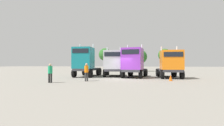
# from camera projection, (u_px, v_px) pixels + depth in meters

# --- Properties ---
(ground) EXTENTS (200.00, 200.00, 0.00)m
(ground) POSITION_uv_depth(u_px,v_px,m) (121.00, 79.00, 18.57)
(ground) COLOR gray
(semi_truck_teal) EXTENTS (2.77, 6.43, 4.53)m
(semi_truck_teal) POSITION_uv_depth(u_px,v_px,m) (85.00, 62.00, 21.80)
(semi_truck_teal) COLOR #333338
(semi_truck_teal) RESTS_ON ground
(semi_truck_silver) EXTENTS (3.20, 5.97, 4.13)m
(semi_truck_silver) POSITION_uv_depth(u_px,v_px,m) (113.00, 63.00, 22.11)
(semi_truck_silver) COLOR #333338
(semi_truck_silver) RESTS_ON ground
(semi_truck_purple) EXTENTS (3.39, 6.37, 4.32)m
(semi_truck_purple) POSITION_uv_depth(u_px,v_px,m) (133.00, 62.00, 20.54)
(semi_truck_purple) COLOR #333338
(semi_truck_purple) RESTS_ON ground
(semi_truck_orange) EXTENTS (2.77, 6.06, 3.96)m
(semi_truck_orange) POSITION_uv_depth(u_px,v_px,m) (170.00, 64.00, 19.80)
(semi_truck_orange) COLOR #333338
(semi_truck_orange) RESTS_ON ground
(visitor_in_hivis) EXTENTS (0.52, 0.52, 1.82)m
(visitor_in_hivis) POSITION_uv_depth(u_px,v_px,m) (86.00, 71.00, 16.26)
(visitor_in_hivis) COLOR #3A3A3A
(visitor_in_hivis) RESTS_ON ground
(visitor_with_camera) EXTENTS (0.50, 0.50, 1.78)m
(visitor_with_camera) POSITION_uv_depth(u_px,v_px,m) (50.00, 72.00, 14.86)
(visitor_with_camera) COLOR black
(visitor_with_camera) RESTS_ON ground
(traffic_cone_near) EXTENTS (0.36, 0.36, 0.64)m
(traffic_cone_near) POSITION_uv_depth(u_px,v_px,m) (171.00, 78.00, 16.49)
(traffic_cone_near) COLOR #F2590C
(traffic_cone_near) RESTS_ON ground
(oak_far_left) EXTENTS (3.32, 3.32, 5.98)m
(oak_far_left) POSITION_uv_depth(u_px,v_px,m) (105.00, 55.00, 42.70)
(oak_far_left) COLOR #4C3823
(oak_far_left) RESTS_ON ground
(oak_far_centre) EXTENTS (3.31, 3.31, 5.19)m
(oak_far_centre) POSITION_uv_depth(u_px,v_px,m) (140.00, 57.00, 38.62)
(oak_far_centre) COLOR #4C3823
(oak_far_centre) RESTS_ON ground
(oak_far_right) EXTENTS (2.99, 2.99, 5.39)m
(oak_far_right) POSITION_uv_depth(u_px,v_px,m) (165.00, 55.00, 37.77)
(oak_far_right) COLOR #4C3823
(oak_far_right) RESTS_ON ground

